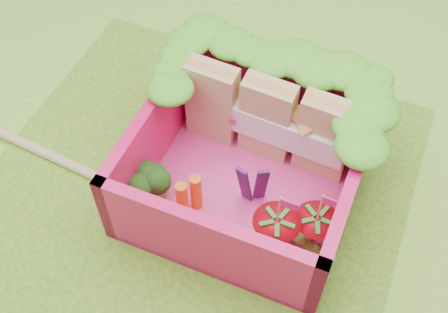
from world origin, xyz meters
The scene contains 13 objects.
ground centered at (0.00, 0.00, 0.00)m, with size 14.00×14.00×0.00m, color #8CBC35.
placemat centered at (0.00, 0.00, 0.01)m, with size 2.60×2.60×0.03m, color #589120.
bento_floor centered at (0.31, 0.16, 0.06)m, with size 1.30×1.30×0.05m, color #E83B91.
bento_box centered at (0.31, 0.16, 0.31)m, with size 1.30×1.30×0.55m.
lettuce_ruffle centered at (0.31, 0.64, 0.64)m, with size 1.43×0.83×0.11m.
sandwich_stack centered at (0.32, 0.47, 0.36)m, with size 1.08×0.23×0.58m.
broccoli centered at (-0.15, -0.16, 0.25)m, with size 0.34×0.34×0.24m.
carrot_sticks centered at (0.06, -0.15, 0.22)m, with size 0.12×0.15×0.28m.
purple_wedges centered at (0.39, 0.04, 0.27)m, with size 0.16×0.08×0.38m.
strawberry_left centered at (0.62, -0.19, 0.22)m, with size 0.27×0.27×0.51m.
strawberry_right centered at (0.81, -0.08, 0.21)m, with size 0.25×0.25×0.49m.
snap_peas centered at (0.70, -0.08, 0.11)m, with size 0.60×0.58×0.05m.
chopsticks centered at (-0.88, -0.13, 0.05)m, with size 2.37×0.26×0.05m.
Camera 1 is at (0.96, -1.75, 2.99)m, focal length 45.00 mm.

